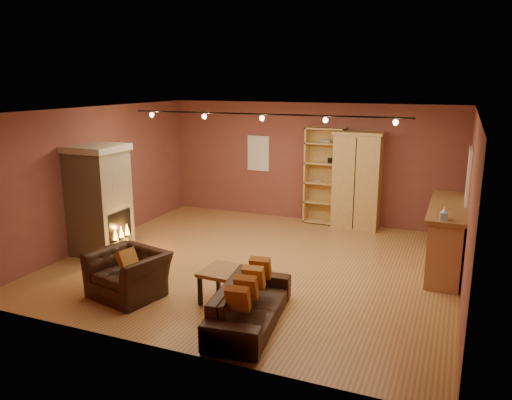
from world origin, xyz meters
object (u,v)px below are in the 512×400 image
at_px(armoire, 357,180).
at_px(coffee_table, 225,275).
at_px(fireplace, 100,200).
at_px(bar_counter, 446,236).
at_px(armchair, 128,267).
at_px(bookcase, 325,175).
at_px(loveseat, 250,297).

distance_m(armoire, coffee_table, 4.83).
distance_m(fireplace, coffee_table, 3.44).
relative_size(bar_counter, coffee_table, 3.51).
distance_m(armoire, armchair, 5.68).
distance_m(bookcase, armoire, 0.80).
distance_m(armoire, bar_counter, 2.81).
xyz_separation_m(armoire, armchair, (-2.54, -5.05, -0.63)).
xyz_separation_m(bar_counter, loveseat, (-2.40, -3.28, -0.20)).
bearing_deg(fireplace, bookcase, 47.09).
relative_size(bar_counter, armchair, 2.01).
height_order(fireplace, bookcase, bookcase).
bearing_deg(loveseat, armoire, -11.46).
height_order(bookcase, bar_counter, bookcase).
xyz_separation_m(fireplace, bar_counter, (6.24, 1.66, -0.46)).
xyz_separation_m(fireplace, bookcase, (3.47, 3.73, 0.09)).
xyz_separation_m(armoire, coffee_table, (-1.04, -4.66, -0.67)).
relative_size(bar_counter, loveseat, 1.22).
relative_size(fireplace, bookcase, 0.94).
bearing_deg(coffee_table, armchair, -165.65).
distance_m(armoire, loveseat, 5.25).
distance_m(bookcase, coffee_table, 4.88).
bearing_deg(bookcase, coffee_table, -93.16).
bearing_deg(fireplace, coffee_table, -18.85).
height_order(loveseat, armchair, armchair).
bearing_deg(loveseat, fireplace, 60.21).
height_order(armoire, armchair, armoire).
relative_size(loveseat, coffee_table, 2.88).
distance_m(bar_counter, coffee_table, 4.10).
relative_size(armoire, armchair, 1.81).
bearing_deg(armchair, bar_counter, 47.64).
bearing_deg(armchair, fireplace, 152.18).
relative_size(bookcase, armoire, 1.02).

